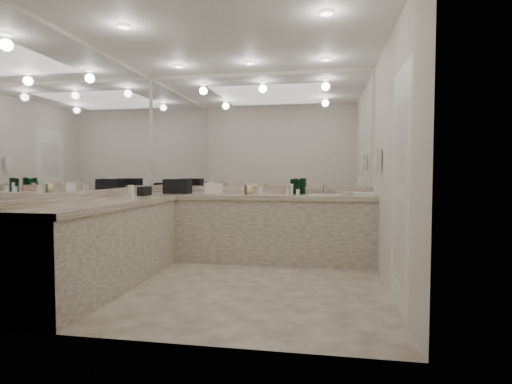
% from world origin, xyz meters
% --- Properties ---
extents(floor, '(3.20, 3.20, 0.00)m').
position_xyz_m(floor, '(0.00, 0.00, 0.00)').
color(floor, beige).
rests_on(floor, ground).
extents(ceiling, '(3.20, 3.20, 0.00)m').
position_xyz_m(ceiling, '(0.00, 0.00, 2.60)').
color(ceiling, white).
rests_on(ceiling, floor).
extents(wall_back, '(3.20, 0.02, 2.60)m').
position_xyz_m(wall_back, '(0.00, 1.50, 1.30)').
color(wall_back, beige).
rests_on(wall_back, floor).
extents(wall_left, '(0.02, 3.00, 2.60)m').
position_xyz_m(wall_left, '(-1.60, 0.00, 1.30)').
color(wall_left, beige).
rests_on(wall_left, floor).
extents(wall_right, '(0.02, 3.00, 2.60)m').
position_xyz_m(wall_right, '(1.60, 0.00, 1.30)').
color(wall_right, beige).
rests_on(wall_right, floor).
extents(vanity_back_base, '(3.20, 0.60, 0.84)m').
position_xyz_m(vanity_back_base, '(0.00, 1.20, 0.42)').
color(vanity_back_base, beige).
rests_on(vanity_back_base, floor).
extents(vanity_back_top, '(3.20, 0.64, 0.06)m').
position_xyz_m(vanity_back_top, '(0.00, 1.19, 0.87)').
color(vanity_back_top, beige).
rests_on(vanity_back_top, vanity_back_base).
extents(vanity_left_base, '(0.60, 2.40, 0.84)m').
position_xyz_m(vanity_left_base, '(-1.30, -0.30, 0.42)').
color(vanity_left_base, beige).
rests_on(vanity_left_base, floor).
extents(vanity_left_top, '(0.64, 2.42, 0.06)m').
position_xyz_m(vanity_left_top, '(-1.29, -0.30, 0.87)').
color(vanity_left_top, beige).
rests_on(vanity_left_top, vanity_left_base).
extents(backsplash_back, '(3.20, 0.04, 0.10)m').
position_xyz_m(backsplash_back, '(0.00, 1.48, 0.95)').
color(backsplash_back, beige).
rests_on(backsplash_back, vanity_back_top).
extents(backsplash_left, '(0.04, 3.00, 0.10)m').
position_xyz_m(backsplash_left, '(-1.58, 0.00, 0.95)').
color(backsplash_left, beige).
rests_on(backsplash_left, vanity_left_top).
extents(mirror_back, '(3.12, 0.01, 1.55)m').
position_xyz_m(mirror_back, '(0.00, 1.49, 1.77)').
color(mirror_back, white).
rests_on(mirror_back, wall_back).
extents(mirror_left, '(0.01, 2.92, 1.55)m').
position_xyz_m(mirror_left, '(-1.59, 0.00, 1.77)').
color(mirror_left, white).
rests_on(mirror_left, wall_left).
extents(sink, '(0.44, 0.44, 0.03)m').
position_xyz_m(sink, '(0.95, 1.20, 0.90)').
color(sink, white).
rests_on(sink, vanity_back_top).
extents(faucet, '(0.24, 0.16, 0.14)m').
position_xyz_m(faucet, '(0.95, 1.41, 0.97)').
color(faucet, silver).
rests_on(faucet, vanity_back_top).
extents(wall_phone, '(0.06, 0.10, 0.24)m').
position_xyz_m(wall_phone, '(1.56, 0.70, 1.35)').
color(wall_phone, white).
rests_on(wall_phone, wall_right).
extents(door, '(0.02, 0.82, 2.10)m').
position_xyz_m(door, '(1.59, -0.50, 1.05)').
color(door, white).
rests_on(door, wall_right).
extents(black_toiletry_bag, '(0.35, 0.23, 0.20)m').
position_xyz_m(black_toiletry_bag, '(-1.08, 1.21, 1.00)').
color(black_toiletry_bag, black).
rests_on(black_toiletry_bag, vanity_back_top).
extents(black_bag_spill, '(0.11, 0.21, 0.11)m').
position_xyz_m(black_bag_spill, '(-1.30, 0.63, 0.96)').
color(black_bag_spill, black).
rests_on(black_bag_spill, vanity_left_top).
extents(cream_cosmetic_case, '(0.28, 0.23, 0.14)m').
position_xyz_m(cream_cosmetic_case, '(-0.55, 1.16, 0.97)').
color(cream_cosmetic_case, silver).
rests_on(cream_cosmetic_case, vanity_back_top).
extents(hand_towel, '(0.26, 0.18, 0.04)m').
position_xyz_m(hand_towel, '(1.43, 1.10, 0.92)').
color(hand_towel, white).
rests_on(hand_towel, vanity_back_top).
extents(lotion_left, '(0.07, 0.07, 0.16)m').
position_xyz_m(lotion_left, '(-1.30, 0.27, 0.98)').
color(lotion_left, white).
rests_on(lotion_left, vanity_left_top).
extents(soap_bottle_a, '(0.11, 0.11, 0.21)m').
position_xyz_m(soap_bottle_a, '(-0.58, 1.18, 1.01)').
color(soap_bottle_a, beige).
rests_on(soap_bottle_a, vanity_back_top).
extents(soap_bottle_b, '(0.11, 0.11, 0.21)m').
position_xyz_m(soap_bottle_b, '(-0.62, 1.19, 1.01)').
color(soap_bottle_b, silver).
rests_on(soap_bottle_b, vanity_back_top).
extents(soap_bottle_c, '(0.15, 0.15, 0.19)m').
position_xyz_m(soap_bottle_c, '(-0.09, 1.21, 0.99)').
color(soap_bottle_c, '#FFDF8C').
rests_on(soap_bottle_c, vanity_back_top).
extents(green_bottle_0, '(0.06, 0.06, 0.20)m').
position_xyz_m(green_bottle_0, '(0.64, 1.33, 1.00)').
color(green_bottle_0, '#115726').
rests_on(green_bottle_0, vanity_back_top).
extents(green_bottle_1, '(0.07, 0.07, 0.19)m').
position_xyz_m(green_bottle_1, '(0.60, 1.31, 1.00)').
color(green_bottle_1, '#115726').
rests_on(green_bottle_1, vanity_back_top).
extents(green_bottle_2, '(0.07, 0.07, 0.21)m').
position_xyz_m(green_bottle_2, '(0.65, 1.35, 1.01)').
color(green_bottle_2, '#115726').
rests_on(green_bottle_2, vanity_back_top).
extents(green_bottle_3, '(0.07, 0.07, 0.20)m').
position_xyz_m(green_bottle_3, '(0.54, 1.29, 1.00)').
color(green_bottle_3, '#115726').
rests_on(green_bottle_3, vanity_back_top).
extents(green_bottle_4, '(0.07, 0.07, 0.21)m').
position_xyz_m(green_bottle_4, '(0.53, 1.29, 1.00)').
color(green_bottle_4, '#115726').
rests_on(green_bottle_4, vanity_back_top).
extents(amenity_bottle_0, '(0.04, 0.04, 0.14)m').
position_xyz_m(amenity_bottle_0, '(0.52, 1.21, 0.97)').
color(amenity_bottle_0, silver).
rests_on(amenity_bottle_0, vanity_back_top).
extents(amenity_bottle_1, '(0.06, 0.06, 0.13)m').
position_xyz_m(amenity_bottle_1, '(0.52, 1.32, 0.96)').
color(amenity_bottle_1, silver).
rests_on(amenity_bottle_1, vanity_back_top).
extents(amenity_bottle_2, '(0.06, 0.06, 0.08)m').
position_xyz_m(amenity_bottle_2, '(0.41, 1.34, 0.94)').
color(amenity_bottle_2, '#E57F66').
rests_on(amenity_bottle_2, vanity_back_top).
extents(amenity_bottle_3, '(0.04, 0.04, 0.06)m').
position_xyz_m(amenity_bottle_3, '(0.07, 1.27, 0.93)').
color(amenity_bottle_3, silver).
rests_on(amenity_bottle_3, vanity_back_top).
extents(amenity_bottle_4, '(0.05, 0.05, 0.08)m').
position_xyz_m(amenity_bottle_4, '(0.46, 1.20, 0.94)').
color(amenity_bottle_4, silver).
rests_on(amenity_bottle_4, vanity_back_top).
extents(amenity_bottle_5, '(0.04, 0.04, 0.13)m').
position_xyz_m(amenity_bottle_5, '(-0.10, 1.14, 0.96)').
color(amenity_bottle_5, '#3F3F4C').
rests_on(amenity_bottle_5, vanity_back_top).
extents(amenity_bottle_6, '(0.06, 0.06, 0.10)m').
position_xyz_m(amenity_bottle_6, '(0.09, 1.24, 0.95)').
color(amenity_bottle_6, white).
rests_on(amenity_bottle_6, vanity_back_top).
extents(amenity_bottle_7, '(0.05, 0.05, 0.13)m').
position_xyz_m(amenity_bottle_7, '(0.11, 1.28, 0.97)').
color(amenity_bottle_7, '#E0B28C').
rests_on(amenity_bottle_7, vanity_back_top).
extents(amenity_bottle_8, '(0.05, 0.05, 0.07)m').
position_xyz_m(amenity_bottle_8, '(0.60, 1.19, 0.94)').
color(amenity_bottle_8, white).
rests_on(amenity_bottle_8, vanity_back_top).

